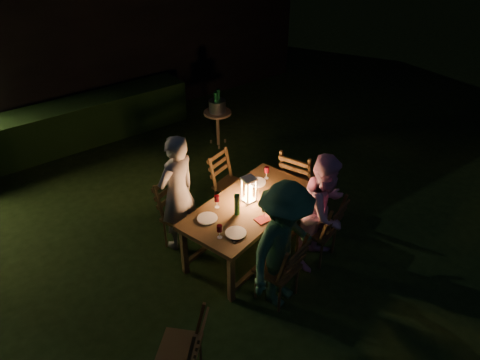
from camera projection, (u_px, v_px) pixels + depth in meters
garden_envelope at (48, 24)px, 9.77m from camera, size 40.00×40.00×3.20m
dining_table at (249, 209)px, 5.93m from camera, size 1.99×1.35×0.76m
chair_near_left at (278, 278)px, 5.45m from camera, size 0.54×0.56×0.98m
chair_near_right at (318, 238)px, 6.04m from camera, size 0.57×0.59×1.00m
chair_far_left at (183, 226)px, 6.24m from camera, size 0.59×0.61×1.02m
chair_far_right at (230, 193)px, 6.90m from camera, size 0.55×0.57×0.95m
chair_end at (299, 189)px, 6.93m from camera, size 0.65×0.63×1.07m
chair_spare at (182, 357)px, 4.60m from camera, size 0.59×0.59×0.90m
person_house_side at (177, 193)px, 5.98m from camera, size 0.68×0.54×1.64m
person_opp_right at (325, 210)px, 5.75m from camera, size 0.88×0.77×1.55m
person_opp_left at (284, 246)px, 5.14m from camera, size 1.18×0.86×1.63m
lantern at (249, 191)px, 5.86m from camera, size 0.16×0.16×0.35m
plate_far_left at (207, 218)px, 5.64m from camera, size 0.25×0.25×0.01m
plate_near_left at (236, 233)px, 5.41m from camera, size 0.25×0.25×0.01m
plate_far_right at (257, 182)px, 6.29m from camera, size 0.25×0.25×0.01m
plate_near_right at (284, 194)px, 6.06m from camera, size 0.25×0.25×0.01m
wineglass_a at (217, 201)px, 5.79m from camera, size 0.06×0.06×0.18m
wineglass_b at (220, 232)px, 5.31m from camera, size 0.06×0.06×0.18m
wineglass_c at (282, 196)px, 5.89m from camera, size 0.06×0.06×0.18m
wineglass_d at (267, 173)px, 6.34m from camera, size 0.06×0.06×0.18m
wineglass_e at (264, 211)px, 5.62m from camera, size 0.06×0.06×0.18m
bottle_table at (237, 205)px, 5.65m from camera, size 0.07×0.07×0.28m
napkin_left at (263, 219)px, 5.62m from camera, size 0.18×0.14×0.01m
napkin_right at (293, 193)px, 6.09m from camera, size 0.18×0.14×0.01m
phone at (237, 239)px, 5.32m from camera, size 0.14×0.07×0.01m
side_table at (218, 116)px, 8.39m from camera, size 0.50×0.50×0.67m
ice_bucket at (217, 106)px, 8.28m from camera, size 0.30×0.30×0.22m
bottle_bucket_a at (216, 105)px, 8.20m from camera, size 0.07×0.07×0.32m
bottle_bucket_b at (218, 102)px, 8.31m from camera, size 0.07×0.07×0.32m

